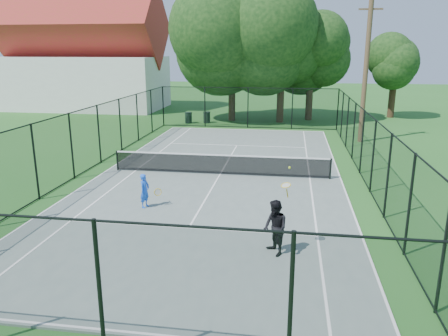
# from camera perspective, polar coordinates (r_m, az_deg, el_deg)

# --- Properties ---
(ground) EXTENTS (120.00, 120.00, 0.00)m
(ground) POSITION_cam_1_polar(r_m,az_deg,el_deg) (20.34, -0.52, -1.00)
(ground) COLOR #255E20
(tennis_court) EXTENTS (11.00, 24.00, 0.06)m
(tennis_court) POSITION_cam_1_polar(r_m,az_deg,el_deg) (20.33, -0.52, -0.91)
(tennis_court) COLOR slate
(tennis_court) RESTS_ON ground
(tennis_net) EXTENTS (10.08, 0.08, 0.95)m
(tennis_net) POSITION_cam_1_polar(r_m,az_deg,el_deg) (20.18, -0.52, 0.58)
(tennis_net) COLOR black
(tennis_net) RESTS_ON tennis_court
(fence) EXTENTS (13.10, 26.10, 3.00)m
(fence) POSITION_cam_1_polar(r_m,az_deg,el_deg) (19.97, -0.53, 3.14)
(fence) COLOR black
(fence) RESTS_ON ground
(tree_near_left) EXTENTS (8.06, 8.06, 10.51)m
(tree_near_left) POSITION_cam_1_polar(r_m,az_deg,el_deg) (35.95, 1.07, 16.48)
(tree_near_left) COLOR #332114
(tree_near_left) RESTS_ON ground
(tree_near_mid) EXTENTS (7.35, 7.35, 9.61)m
(tree_near_mid) POSITION_cam_1_polar(r_m,az_deg,el_deg) (35.30, 7.61, 15.50)
(tree_near_mid) COLOR #332114
(tree_near_mid) RESTS_ON ground
(tree_near_right) EXTENTS (5.76, 5.76, 7.95)m
(tree_near_right) POSITION_cam_1_polar(r_m,az_deg,el_deg) (37.00, 11.34, 13.97)
(tree_near_right) COLOR #332114
(tree_near_right) RESTS_ON ground
(tree_far_right) EXTENTS (5.03, 5.03, 6.65)m
(tree_far_right) POSITION_cam_1_polar(r_m,az_deg,el_deg) (40.29, 21.43, 11.99)
(tree_far_right) COLOR #332114
(tree_far_right) RESTS_ON ground
(building) EXTENTS (15.30, 8.15, 11.87)m
(building) POSITION_cam_1_polar(r_m,az_deg,el_deg) (45.92, -17.84, 13.59)
(building) COLOR silver
(building) RESTS_ON ground
(trash_bin_left) EXTENTS (0.58, 0.58, 0.87)m
(trash_bin_left) POSITION_cam_1_polar(r_m,az_deg,el_deg) (35.04, -4.66, 6.57)
(trash_bin_left) COLOR black
(trash_bin_left) RESTS_ON ground
(trash_bin_right) EXTENTS (0.58, 0.58, 0.89)m
(trash_bin_right) POSITION_cam_1_polar(r_m,az_deg,el_deg) (35.10, -2.27, 6.65)
(trash_bin_right) COLOR black
(trash_bin_right) RESTS_ON ground
(utility_pole) EXTENTS (1.40, 0.30, 8.77)m
(utility_pole) POSITION_cam_1_polar(r_m,az_deg,el_deg) (28.65, 18.03, 12.04)
(utility_pole) COLOR #4C3823
(utility_pole) RESTS_ON ground
(player_blue) EXTENTS (0.79, 0.52, 1.26)m
(player_blue) POSITION_cam_1_polar(r_m,az_deg,el_deg) (16.24, -10.30, -2.93)
(player_blue) COLOR blue
(player_blue) RESTS_ON tennis_court
(player_black) EXTENTS (0.91, 0.99, 2.47)m
(player_black) POSITION_cam_1_polar(r_m,az_deg,el_deg) (12.41, 6.70, -7.76)
(player_black) COLOR black
(player_black) RESTS_ON tennis_court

